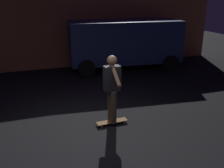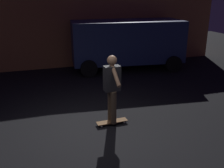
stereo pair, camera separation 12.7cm
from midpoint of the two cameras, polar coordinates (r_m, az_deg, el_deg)
The scene contains 5 objects.
ground_plane at distance 6.08m, azimuth -3.83°, elevation -11.20°, with size 28.00×28.00×0.00m, color black.
low_building at distance 13.69m, azimuth -7.71°, elevation 12.56°, with size 12.72×4.41×3.07m.
parked_van at distance 11.21m, azimuth 3.61°, elevation 9.33°, with size 4.78×2.64×2.03m.
skateboard_ridden at distance 6.54m, azimuth 0.56°, elevation -8.27°, with size 0.79×0.25×0.07m.
skater at distance 6.15m, azimuth 0.59°, elevation -0.12°, with size 0.39×0.98×1.67m.
Camera 2 is at (-1.16, -5.12, 3.07)m, focal length 41.74 mm.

